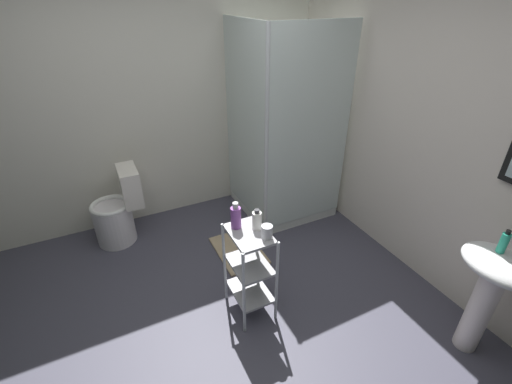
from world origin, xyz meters
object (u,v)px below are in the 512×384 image
lotion_bottle_white (257,220)px  pedestal_sink (491,285)px  toilet (118,213)px  shower_stall (279,175)px  conditioner_bottle_purple (236,217)px  hand_soap_bottle (504,242)px  bath_mat (239,250)px  storage_cart (250,266)px  rinse_cup (267,232)px

lotion_bottle_white → pedestal_sink: bearing=49.2°
toilet → shower_stall: bearing=81.3°
lotion_bottle_white → conditioner_bottle_purple: 0.15m
toilet → lotion_bottle_white: bearing=31.9°
hand_soap_bottle → bath_mat: 2.12m
bath_mat → storage_cart: bearing=-16.3°
rinse_cup → pedestal_sink: bearing=52.6°
rinse_cup → bath_mat: (-0.78, 0.11, -0.78)m
rinse_cup → hand_soap_bottle: bearing=54.5°
pedestal_sink → bath_mat: (-1.66, -1.03, -0.57)m
pedestal_sink → rinse_cup: bearing=-127.4°
shower_stall → toilet: 1.69m
toilet → rinse_cup: size_ratio=7.88×
hand_soap_bottle → conditioner_bottle_purple: size_ratio=0.80×
pedestal_sink → bath_mat: bearing=-148.1°
pedestal_sink → shower_stall: bearing=-170.8°
hand_soap_bottle → lotion_bottle_white: (-0.96, -1.18, -0.07)m
toilet → lotion_bottle_white: 1.67m
lotion_bottle_white → hand_soap_bottle: bearing=50.9°
pedestal_sink → hand_soap_bottle: bearing=153.3°
conditioner_bottle_purple → rinse_cup: (0.21, 0.14, -0.04)m
toilet → storage_cart: (1.38, 0.77, 0.12)m
lotion_bottle_white → conditioner_bottle_purple: (-0.08, -0.12, 0.02)m
storage_cart → conditioner_bottle_purple: bearing=-152.4°
shower_stall → storage_cart: bearing=-38.4°
conditioner_bottle_purple → hand_soap_bottle: bearing=51.4°
rinse_cup → bath_mat: rinse_cup is taller
conditioner_bottle_purple → pedestal_sink: bearing=49.9°
hand_soap_bottle → lotion_bottle_white: 1.52m
lotion_bottle_white → storage_cart: bearing=-72.1°
storage_cart → rinse_cup: size_ratio=7.67×
conditioner_bottle_purple → bath_mat: size_ratio=0.34×
lotion_bottle_white → bath_mat: 1.04m
storage_cart → hand_soap_bottle: hand_soap_bottle is taller
shower_stall → conditioner_bottle_purple: size_ratio=9.91×
pedestal_sink → lotion_bottle_white: lotion_bottle_white is taller
shower_stall → bath_mat: bearing=-57.0°
conditioner_bottle_purple → lotion_bottle_white: bearing=57.1°
pedestal_sink → storage_cart: pedestal_sink is taller
toilet → hand_soap_bottle: (2.32, 2.02, 0.57)m
bath_mat → pedestal_sink: bearing=31.9°
lotion_bottle_white → toilet: bearing=-148.1°
hand_soap_bottle → rinse_cup: bearing=-125.5°
pedestal_sink → bath_mat: 2.03m
pedestal_sink → storage_cart: bearing=-128.5°
pedestal_sink → hand_soap_bottle: hand_soap_bottle is taller
storage_cart → conditioner_bottle_purple: size_ratio=3.67×
lotion_bottle_white → rinse_cup: (0.13, 0.01, -0.02)m
bath_mat → rinse_cup: bearing=-8.2°
pedestal_sink → rinse_cup: 1.46m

